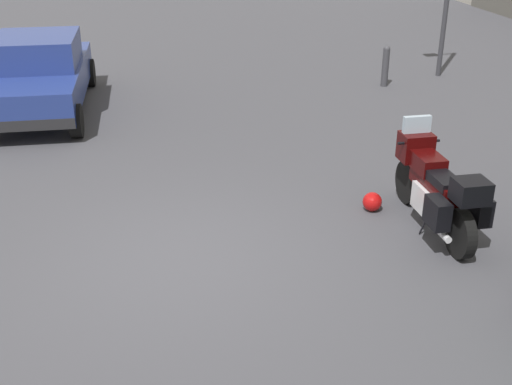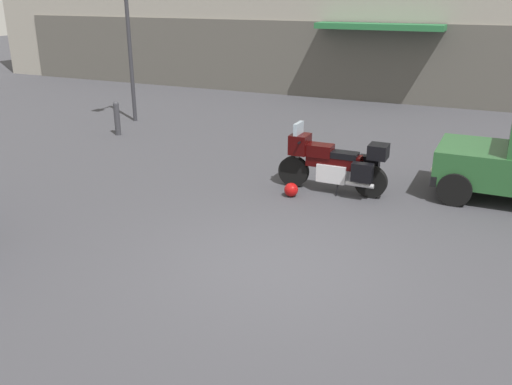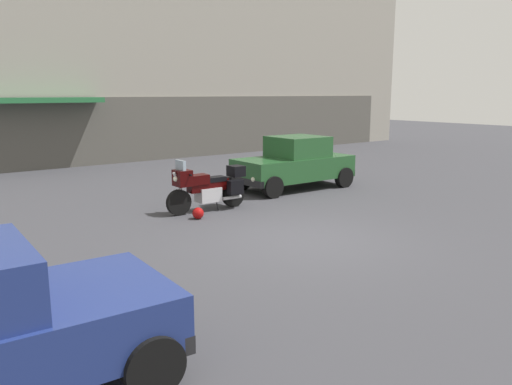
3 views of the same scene
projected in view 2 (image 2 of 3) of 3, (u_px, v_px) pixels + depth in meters
ground_plane at (274, 266)px, 8.13m from camera, size 80.00×80.00×0.00m
motorcycle at (334, 162)px, 10.93m from camera, size 2.26×0.76×1.36m
helmet at (291, 190)px, 10.84m from camera, size 0.28×0.28×0.28m
streetlamp_curbside at (125, 30)px, 16.17m from camera, size 0.28×0.94×4.51m
bollard_curbside at (117, 117)px, 15.38m from camera, size 0.16×0.16×0.96m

